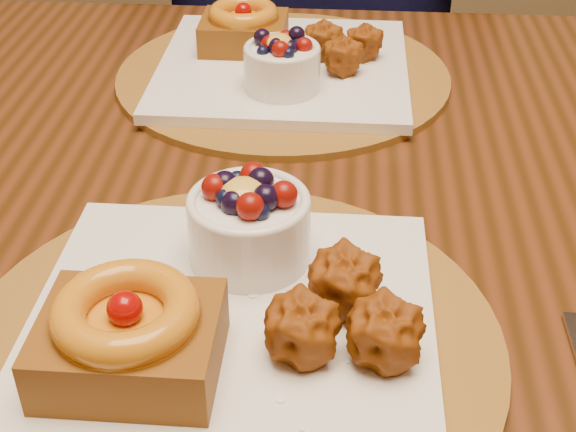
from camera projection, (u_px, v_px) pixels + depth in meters
The scene contains 4 objects.
dining_table at pixel (265, 246), 0.78m from camera, with size 1.60×0.90×0.76m.
place_setting_near at pixel (226, 312), 0.55m from camera, with size 0.38×0.38×0.09m.
place_setting_far at pixel (281, 63), 0.91m from camera, with size 0.38×0.38×0.08m.
chair_far at pixel (346, 65), 1.48m from camera, with size 0.59×0.59×0.97m.
Camera 1 is at (-0.03, -0.63, 1.15)m, focal length 50.00 mm.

